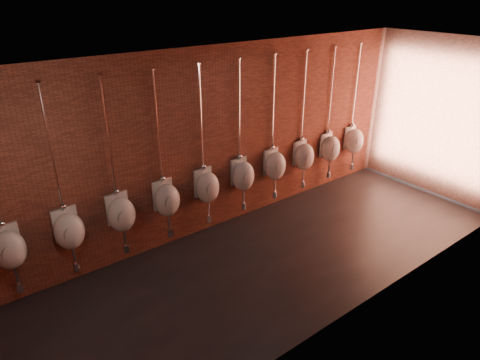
# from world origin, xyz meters

# --- Properties ---
(ground) EXTENTS (8.50, 8.50, 0.00)m
(ground) POSITION_xyz_m (0.00, 0.00, 0.00)
(ground) COLOR black
(ground) RESTS_ON ground
(room_shell) EXTENTS (8.54, 3.04, 3.22)m
(room_shell) POSITION_xyz_m (0.00, 0.00, 2.01)
(room_shell) COLOR black
(room_shell) RESTS_ON ground
(urinal_0) EXTENTS (0.45, 0.40, 2.72)m
(urinal_0) POSITION_xyz_m (-3.53, 1.35, 0.91)
(urinal_0) COLOR silver
(urinal_0) RESTS_ON ground
(urinal_1) EXTENTS (0.45, 0.40, 2.72)m
(urinal_1) POSITION_xyz_m (-2.76, 1.35, 0.91)
(urinal_1) COLOR silver
(urinal_1) RESTS_ON ground
(urinal_2) EXTENTS (0.45, 0.40, 2.72)m
(urinal_2) POSITION_xyz_m (-1.99, 1.35, 0.91)
(urinal_2) COLOR silver
(urinal_2) RESTS_ON ground
(urinal_3) EXTENTS (0.45, 0.40, 2.72)m
(urinal_3) POSITION_xyz_m (-1.22, 1.35, 0.91)
(urinal_3) COLOR silver
(urinal_3) RESTS_ON ground
(urinal_4) EXTENTS (0.45, 0.40, 2.72)m
(urinal_4) POSITION_xyz_m (-0.45, 1.35, 0.91)
(urinal_4) COLOR silver
(urinal_4) RESTS_ON ground
(urinal_5) EXTENTS (0.45, 0.40, 2.72)m
(urinal_5) POSITION_xyz_m (0.32, 1.35, 0.91)
(urinal_5) COLOR silver
(urinal_5) RESTS_ON ground
(urinal_6) EXTENTS (0.45, 0.40, 2.72)m
(urinal_6) POSITION_xyz_m (1.10, 1.35, 0.91)
(urinal_6) COLOR silver
(urinal_6) RESTS_ON ground
(urinal_7) EXTENTS (0.45, 0.40, 2.72)m
(urinal_7) POSITION_xyz_m (1.87, 1.35, 0.91)
(urinal_7) COLOR silver
(urinal_7) RESTS_ON ground
(urinal_8) EXTENTS (0.45, 0.40, 2.72)m
(urinal_8) POSITION_xyz_m (2.64, 1.35, 0.91)
(urinal_8) COLOR silver
(urinal_8) RESTS_ON ground
(urinal_9) EXTENTS (0.45, 0.40, 2.72)m
(urinal_9) POSITION_xyz_m (3.41, 1.35, 0.91)
(urinal_9) COLOR silver
(urinal_9) RESTS_ON ground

